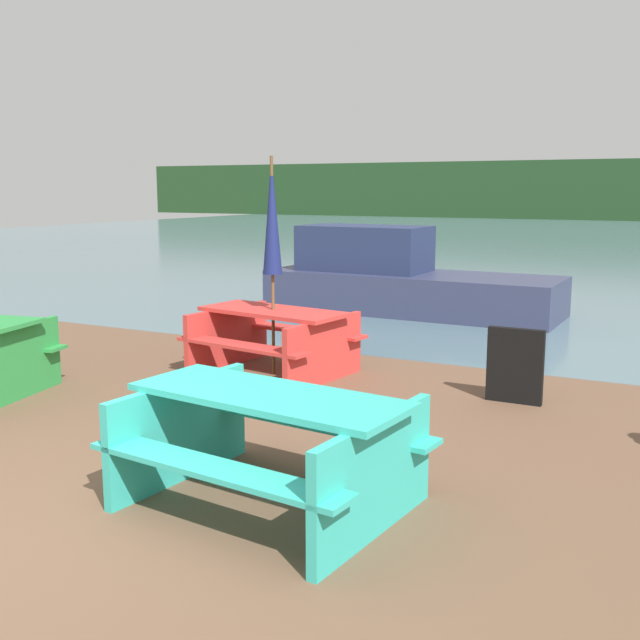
# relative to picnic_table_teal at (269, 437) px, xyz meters

# --- Properties ---
(ground_plane) EXTENTS (60.00, 60.00, 0.00)m
(ground_plane) POSITION_rel_picnic_table_teal_xyz_m (-1.11, -1.25, -0.47)
(ground_plane) COLOR brown
(water) EXTENTS (60.00, 50.00, 0.00)m
(water) POSITION_rel_picnic_table_teal_xyz_m (-1.11, 29.47, -0.47)
(water) COLOR slate
(water) RESTS_ON ground_plane
(picnic_table_teal) EXTENTS (2.03, 1.57, 0.78)m
(picnic_table_teal) POSITION_rel_picnic_table_teal_xyz_m (0.00, 0.00, 0.00)
(picnic_table_teal) COLOR #33B7A8
(picnic_table_teal) RESTS_ON ground_plane
(picnic_table_red) EXTENTS (1.87, 1.60, 0.75)m
(picnic_table_red) POSITION_rel_picnic_table_teal_xyz_m (-1.83, 3.11, -0.02)
(picnic_table_red) COLOR red
(picnic_table_red) RESTS_ON ground_plane
(umbrella_navy) EXTENTS (0.22, 0.22, 2.45)m
(umbrella_navy) POSITION_rel_picnic_table_teal_xyz_m (-1.83, 3.11, 1.30)
(umbrella_navy) COLOR brown
(umbrella_navy) RESTS_ON ground_plane
(boat) EXTENTS (5.01, 1.77, 1.46)m
(boat) POSITION_rel_picnic_table_teal_xyz_m (-2.21, 7.94, 0.06)
(boat) COLOR #333856
(boat) RESTS_ON water
(signboard) EXTENTS (0.55, 0.08, 0.75)m
(signboard) POSITION_rel_picnic_table_teal_xyz_m (0.89, 3.21, -0.10)
(signboard) COLOR black
(signboard) RESTS_ON ground_plane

